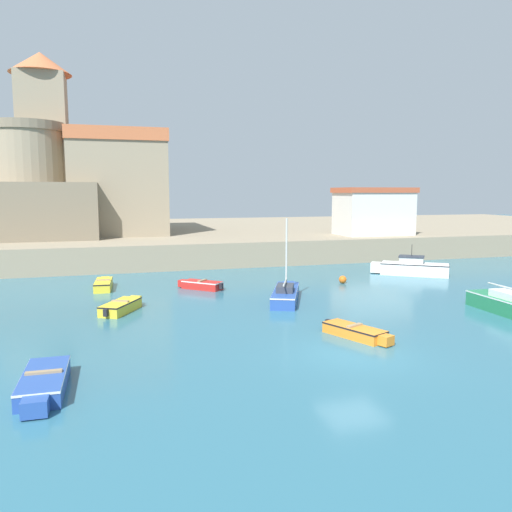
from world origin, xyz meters
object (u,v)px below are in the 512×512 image
motorboat_white_1 (412,267)px  dinghy_yellow_8 (121,306)px  sailboat_blue_0 (286,293)px  dinghy_red_7 (201,285)px  dinghy_blue_5 (44,382)px  church (103,175)px  dinghy_orange_2 (356,331)px  fortress (31,199)px  mooring_buoy (343,279)px  harbor_shed_near_wharf (373,211)px  dinghy_yellow_3 (104,284)px

motorboat_white_1 → dinghy_yellow_8: size_ratio=1.64×
sailboat_blue_0 → dinghy_red_7: 6.40m
dinghy_blue_5 → church: size_ratio=0.23×
dinghy_orange_2 → dinghy_red_7: size_ratio=1.22×
motorboat_white_1 → fortress: (-29.15, 18.50, 5.12)m
sailboat_blue_0 → dinghy_red_7: (-4.11, 4.90, -0.14)m
motorboat_white_1 → dinghy_orange_2: (-12.00, -13.82, -0.30)m
dinghy_orange_2 → mooring_buoy: dinghy_orange_2 is taller
mooring_buoy → fortress: (-22.47, 20.27, 5.42)m
church → sailboat_blue_0: bearing=-69.7°
harbor_shed_near_wharf → dinghy_orange_2: bearing=-120.8°
dinghy_orange_2 → dinghy_blue_5: dinghy_blue_5 is taller
dinghy_yellow_8 → church: 28.62m
mooring_buoy → motorboat_white_1: bearing=14.8°
motorboat_white_1 → dinghy_orange_2: 18.30m
dinghy_yellow_3 → church: (0.08, 20.64, 7.74)m
dinghy_yellow_8 → harbor_shed_near_wharf: harbor_shed_near_wharf is taller
dinghy_red_7 → fortress: (-12.65, 19.52, 5.39)m
dinghy_orange_2 → fortress: 36.99m
dinghy_blue_5 → church: bearing=87.3°
dinghy_blue_5 → mooring_buoy: size_ratio=7.42×
church → mooring_buoy: bearing=-55.7°
dinghy_yellow_3 → dinghy_red_7: size_ratio=1.29×
dinghy_red_7 → fortress: 23.88m
motorboat_white_1 → dinghy_red_7: bearing=-176.5°
dinghy_blue_5 → dinghy_yellow_8: (2.64, 10.38, -0.00)m
motorboat_white_1 → dinghy_blue_5: (-24.31, -16.41, -0.26)m
mooring_buoy → fortress: fortress is taller
dinghy_orange_2 → dinghy_blue_5: size_ratio=0.86×
dinghy_red_7 → mooring_buoy: 9.85m
motorboat_white_1 → mooring_buoy: (-6.69, -1.77, -0.30)m
sailboat_blue_0 → motorboat_white_1: bearing=25.5°
motorboat_white_1 → sailboat_blue_0: bearing=-154.5°
sailboat_blue_0 → dinghy_yellow_3: sailboat_blue_0 is taller
motorboat_white_1 → mooring_buoy: 6.92m
mooring_buoy → harbor_shed_near_wharf: (9.53, 12.83, 4.19)m
dinghy_yellow_3 → church: size_ratio=0.21×
motorboat_white_1 → dinghy_yellow_8: (-21.67, -6.04, -0.26)m
dinghy_blue_5 → fortress: fortress is taller
mooring_buoy → dinghy_yellow_3: bearing=170.7°
dinghy_blue_5 → harbor_shed_near_wharf: harbor_shed_near_wharf is taller
sailboat_blue_0 → dinghy_red_7: bearing=130.0°
dinghy_blue_5 → church: (1.76, 37.92, 7.74)m
dinghy_yellow_3 → dinghy_yellow_8: 6.97m
church → motorboat_white_1: bearing=-43.6°
dinghy_blue_5 → dinghy_yellow_8: dinghy_blue_5 is taller
dinghy_orange_2 → dinghy_yellow_3: (-10.64, 14.68, 0.04)m
motorboat_white_1 → harbor_shed_near_wharf: harbor_shed_near_wharf is taller
fortress → mooring_buoy: bearing=-42.1°
fortress → sailboat_blue_0: bearing=-55.6°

